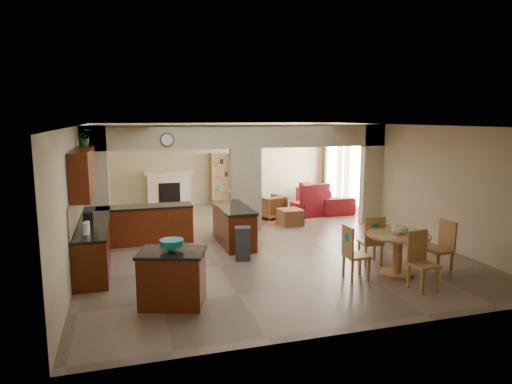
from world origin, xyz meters
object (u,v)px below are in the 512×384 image
object	(u,v)px
sofa	(324,197)
armchair	(270,207)
kitchen_island	(172,278)
dining_table	(398,248)

from	to	relation	value
sofa	armchair	distance (m)	2.36
sofa	armchair	bearing A→B (deg)	114.82
kitchen_island	dining_table	bearing A→B (deg)	20.56
dining_table	kitchen_island	bearing A→B (deg)	-177.56
kitchen_island	armchair	size ratio (longest dim) A/B	1.60
armchair	dining_table	bearing A→B (deg)	75.43
kitchen_island	dining_table	distance (m)	4.26
armchair	kitchen_island	bearing A→B (deg)	35.66
dining_table	sofa	bearing A→B (deg)	77.33
dining_table	sofa	world-z (taller)	dining_table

